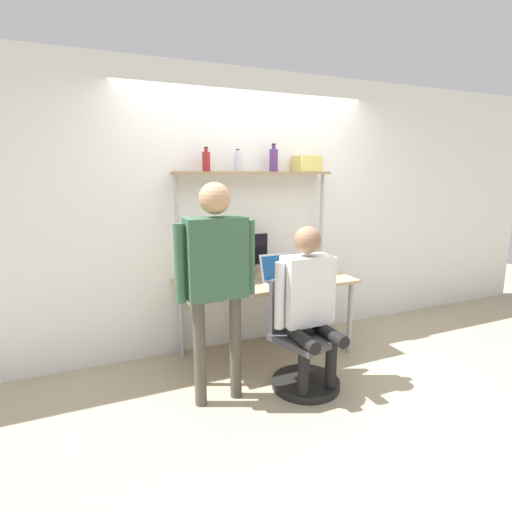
% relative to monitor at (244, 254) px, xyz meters
% --- Properties ---
extents(ground_plane, '(12.00, 12.00, 0.00)m').
position_rel_monitor_xyz_m(ground_plane, '(0.13, -0.60, -0.97)').
color(ground_plane, tan).
extents(wall_back, '(8.00, 0.06, 2.70)m').
position_rel_monitor_xyz_m(wall_back, '(0.13, 0.20, 0.38)').
color(wall_back, white).
rests_on(wall_back, ground_plane).
extents(desk, '(1.64, 0.75, 0.75)m').
position_rel_monitor_xyz_m(desk, '(0.13, -0.21, -0.30)').
color(desk, tan).
rests_on(desk, ground_plane).
extents(shelf_unit, '(1.56, 0.23, 1.75)m').
position_rel_monitor_xyz_m(shelf_unit, '(0.13, 0.04, 0.48)').
color(shelf_unit, '#997A56').
rests_on(shelf_unit, ground_plane).
extents(monitor, '(0.50, 0.22, 0.41)m').
position_rel_monitor_xyz_m(monitor, '(0.00, 0.00, 0.00)').
color(monitor, black).
rests_on(monitor, desk).
extents(laptop, '(0.28, 0.26, 0.25)m').
position_rel_monitor_xyz_m(laptop, '(0.20, -0.31, -0.15)').
color(laptop, silver).
rests_on(laptop, desk).
extents(cell_phone, '(0.07, 0.15, 0.01)m').
position_rel_monitor_xyz_m(cell_phone, '(0.41, -0.31, -0.22)').
color(cell_phone, silver).
rests_on(cell_phone, desk).
extents(office_chair, '(0.58, 0.58, 0.90)m').
position_rel_monitor_xyz_m(office_chair, '(0.17, -0.87, -0.70)').
color(office_chair, black).
rests_on(office_chair, ground_plane).
extents(person_seated, '(0.55, 0.47, 1.33)m').
position_rel_monitor_xyz_m(person_seated, '(0.18, -0.91, -0.19)').
color(person_seated, black).
rests_on(person_seated, ground_plane).
extents(person_standing, '(0.61, 0.23, 1.67)m').
position_rel_monitor_xyz_m(person_standing, '(-0.54, -0.81, 0.11)').
color(person_standing, '#4C473D').
rests_on(person_standing, ground_plane).
extents(bottle_red, '(0.07, 0.07, 0.21)m').
position_rel_monitor_xyz_m(bottle_red, '(-0.34, 0.04, 0.87)').
color(bottle_red, maroon).
rests_on(bottle_red, shelf_unit).
extents(bottle_clear, '(0.07, 0.07, 0.20)m').
position_rel_monitor_xyz_m(bottle_clear, '(-0.04, 0.04, 0.86)').
color(bottle_clear, silver).
rests_on(bottle_clear, shelf_unit).
extents(bottle_purple, '(0.08, 0.08, 0.26)m').
position_rel_monitor_xyz_m(bottle_purple, '(0.33, 0.04, 0.89)').
color(bottle_purple, '#593372').
rests_on(bottle_purple, shelf_unit).
extents(storage_box, '(0.24, 0.21, 0.15)m').
position_rel_monitor_xyz_m(storage_box, '(0.70, 0.04, 0.85)').
color(storage_box, '#DBCC66').
rests_on(storage_box, shelf_unit).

